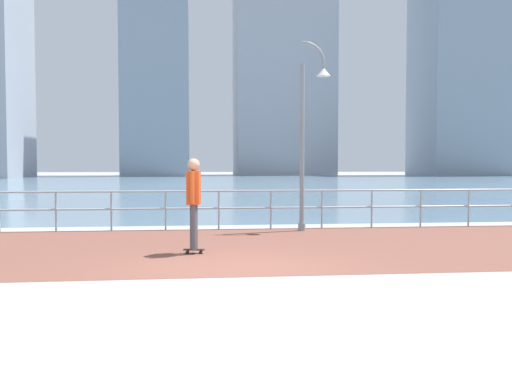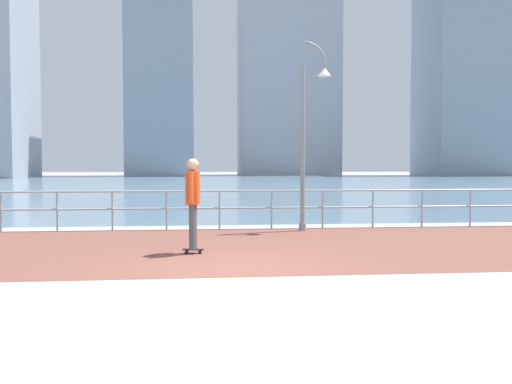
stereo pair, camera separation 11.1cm
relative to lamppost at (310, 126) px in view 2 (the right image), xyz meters
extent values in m
plane|color=#9E9EA3|center=(-2.30, 34.71, -2.71)|extent=(220.00, 220.00, 0.00)
cube|color=brown|center=(-2.30, -2.62, -2.70)|extent=(28.00, 6.53, 0.01)
cube|color=slate|center=(-2.30, 45.64, -2.70)|extent=(180.00, 88.00, 0.00)
cylinder|color=#9EADB7|center=(-7.90, 0.64, -2.20)|extent=(0.05, 0.05, 1.02)
cylinder|color=#9EADB7|center=(-6.50, 0.64, -2.20)|extent=(0.05, 0.05, 1.02)
cylinder|color=#9EADB7|center=(-5.10, 0.64, -2.20)|extent=(0.05, 0.05, 1.02)
cylinder|color=#9EADB7|center=(-3.70, 0.64, -2.20)|extent=(0.05, 0.05, 1.02)
cylinder|color=#9EADB7|center=(-2.30, 0.64, -2.20)|extent=(0.05, 0.05, 1.02)
cylinder|color=#9EADB7|center=(-0.90, 0.64, -2.20)|extent=(0.05, 0.05, 1.02)
cylinder|color=#9EADB7|center=(0.50, 0.64, -2.20)|extent=(0.05, 0.05, 1.02)
cylinder|color=#9EADB7|center=(1.90, 0.64, -2.20)|extent=(0.05, 0.05, 1.02)
cylinder|color=#9EADB7|center=(3.30, 0.64, -2.20)|extent=(0.05, 0.05, 1.02)
cylinder|color=#9EADB7|center=(4.70, 0.64, -2.20)|extent=(0.05, 0.05, 1.02)
cylinder|color=#9EADB7|center=(-2.30, 0.64, -1.69)|extent=(25.20, 0.06, 0.06)
cylinder|color=#9EADB7|center=(-2.30, 0.64, -2.15)|extent=(25.20, 0.06, 0.06)
cylinder|color=gray|center=(-0.17, 0.04, -2.61)|extent=(0.19, 0.19, 0.20)
cylinder|color=gray|center=(-0.17, 0.04, -0.56)|extent=(0.12, 0.12, 4.30)
cylinder|color=gray|center=(-0.09, 0.02, 2.13)|extent=(0.20, 0.13, 0.11)
cylinder|color=gray|center=(0.05, -0.01, 2.09)|extent=(0.21, 0.13, 0.15)
cylinder|color=gray|center=(0.18, -0.04, 2.00)|extent=(0.20, 0.13, 0.18)
cylinder|color=gray|center=(0.28, -0.07, 1.89)|extent=(0.18, 0.12, 0.19)
cylinder|color=gray|center=(0.34, -0.08, 1.74)|extent=(0.14, 0.11, 0.19)
cylinder|color=gray|center=(0.36, -0.09, 1.59)|extent=(0.10, 0.10, 0.17)
cone|color=silver|center=(0.36, -0.09, 1.39)|extent=(0.36, 0.36, 0.22)
cylinder|color=black|center=(-3.10, -3.52, -2.68)|extent=(0.06, 0.04, 0.06)
cylinder|color=black|center=(-3.09, -3.44, -2.68)|extent=(0.06, 0.04, 0.06)
cylinder|color=black|center=(-2.84, -3.55, -2.68)|extent=(0.06, 0.04, 0.06)
cylinder|color=black|center=(-2.83, -3.48, -2.68)|extent=(0.06, 0.04, 0.06)
cube|color=black|center=(-2.97, -3.50, -2.63)|extent=(0.41, 0.16, 0.02)
cylinder|color=#4C4C51|center=(-2.98, -3.58, -2.19)|extent=(0.15, 0.15, 0.86)
cylinder|color=#4C4C51|center=(-2.96, -3.42, -2.19)|extent=(0.15, 0.15, 0.86)
cube|color=#D84C1E|center=(-2.97, -3.50, -1.44)|extent=(0.28, 0.37, 0.64)
cylinder|color=#D84C1E|center=(-3.00, -3.73, -1.42)|extent=(0.10, 0.10, 0.61)
cylinder|color=#D84C1E|center=(-2.94, -3.27, -1.42)|extent=(0.10, 0.10, 0.61)
sphere|color=tan|center=(-2.97, -3.50, -1.00)|extent=(0.24, 0.24, 0.24)
cube|color=#8493A3|center=(-9.03, 81.56, 14.41)|extent=(10.91, 11.08, 34.24)
cube|color=#A3A8B2|center=(13.94, 90.65, 20.82)|extent=(17.99, 13.04, 47.05)
cube|color=#8493A3|center=(45.16, 81.16, 18.25)|extent=(16.43, 13.55, 41.92)
camera|label=1|loc=(-2.98, -14.26, -1.02)|focal=39.36mm
camera|label=2|loc=(-2.87, -14.27, -1.02)|focal=39.36mm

